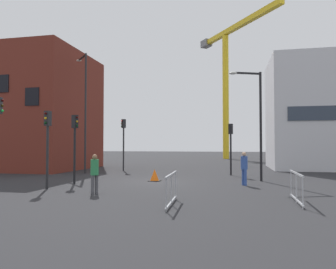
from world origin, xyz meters
TOP-DOWN VIEW (x-y plane):
  - ground at (0.00, 0.00)m, footprint 160.00×160.00m
  - brick_building at (-12.23, 7.17)m, footprint 8.26×8.88m
  - construction_crane at (3.44, 30.11)m, footprint 11.33×15.28m
  - streetlamp_tall at (-6.39, 4.16)m, footprint 1.53×1.49m
  - streetlamp_short at (5.62, 1.41)m, footprint 1.83×0.80m
  - traffic_light_island at (-3.95, -1.82)m, footprint 0.39×0.33m
  - traffic_light_crosswalk at (-4.22, -3.94)m, footprint 0.25×0.37m
  - traffic_light_verge at (4.14, 4.73)m, footprint 0.31×0.39m
  - traffic_light_near at (-4.29, 6.71)m, footprint 0.37×0.37m
  - pedestrian_walking at (4.86, -0.64)m, footprint 0.34×0.34m
  - pedestrian_waiting at (-1.42, -4.82)m, footprint 0.34×0.34m
  - safety_barrier_front at (6.55, -5.22)m, footprint 0.08×2.57m
  - safety_barrier_left_run at (2.24, -6.60)m, footprint 0.19×2.48m
  - traffic_cone_by_barrier at (-0.11, 0.35)m, footprint 0.67×0.67m

SIDE VIEW (x-z plane):
  - ground at x=0.00m, z-range 0.00..0.00m
  - traffic_cone_by_barrier at x=-0.11m, z-range -0.02..0.66m
  - safety_barrier_left_run at x=2.24m, z-range 0.02..1.10m
  - safety_barrier_front at x=6.55m, z-range 0.02..1.10m
  - pedestrian_waiting at x=-1.42m, z-range 0.13..1.80m
  - pedestrian_walking at x=4.86m, z-range 0.14..1.85m
  - traffic_light_verge at x=4.14m, z-range 0.63..4.14m
  - traffic_light_island at x=-3.95m, z-range 0.65..4.31m
  - traffic_light_crosswalk at x=-4.22m, z-range 0.65..4.31m
  - traffic_light_near at x=-4.29m, z-range 0.70..4.81m
  - streetlamp_short at x=5.62m, z-range 0.65..6.91m
  - brick_building at x=-12.23m, z-range 0.00..9.88m
  - streetlamp_tall at x=-6.39m, z-range 0.72..9.50m
  - construction_crane at x=3.44m, z-range 3.57..22.97m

